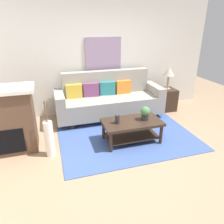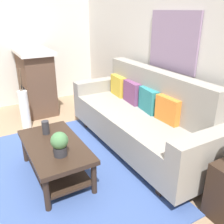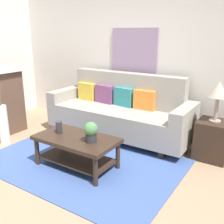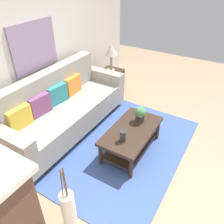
{
  "view_description": "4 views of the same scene",
  "coord_description": "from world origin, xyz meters",
  "px_view_note": "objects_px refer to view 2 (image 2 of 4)",
  "views": [
    {
      "loc": [
        -1.38,
        -2.95,
        2.14
      ],
      "look_at": [
        -0.23,
        0.83,
        0.46
      ],
      "focal_mm": 34.02,
      "sensor_mm": 36.0,
      "label": 1
    },
    {
      "loc": [
        2.45,
        -0.27,
        1.83
      ],
      "look_at": [
        0.0,
        1.12,
        0.66
      ],
      "focal_mm": 39.76,
      "sensor_mm": 36.0,
      "label": 2
    },
    {
      "loc": [
        2.16,
        -2.08,
        1.77
      ],
      "look_at": [
        0.17,
        1.0,
        0.64
      ],
      "focal_mm": 42.39,
      "sensor_mm": 36.0,
      "label": 3
    },
    {
      "loc": [
        -2.45,
        -0.77,
        2.57
      ],
      "look_at": [
        0.22,
        0.84,
        0.47
      ],
      "focal_mm": 36.49,
      "sensor_mm": 36.0,
      "label": 4
    }
  ],
  "objects_px": {
    "throw_pillow_teal": "(149,100)",
    "couch": "(140,119)",
    "fireplace": "(36,81)",
    "framed_painting": "(173,41)",
    "throw_pillow_mustard": "(119,86)",
    "throw_pillow_plum": "(132,92)",
    "potted_plant_tabletop": "(60,143)",
    "tabletop_vase": "(46,127)",
    "throw_pillow_orange": "(168,110)",
    "floor_vase": "(25,110)",
    "coffee_table": "(55,153)"
  },
  "relations": [
    {
      "from": "couch",
      "to": "framed_painting",
      "type": "height_order",
      "value": "framed_painting"
    },
    {
      "from": "throw_pillow_orange",
      "to": "framed_painting",
      "type": "bearing_deg",
      "value": 139.34
    },
    {
      "from": "throw_pillow_mustard",
      "to": "fireplace",
      "type": "bearing_deg",
      "value": -141.6
    },
    {
      "from": "tabletop_vase",
      "to": "potted_plant_tabletop",
      "type": "height_order",
      "value": "potted_plant_tabletop"
    },
    {
      "from": "throw_pillow_orange",
      "to": "throw_pillow_mustard",
      "type": "bearing_deg",
      "value": 180.0
    },
    {
      "from": "throw_pillow_plum",
      "to": "potted_plant_tabletop",
      "type": "height_order",
      "value": "throw_pillow_plum"
    },
    {
      "from": "potted_plant_tabletop",
      "to": "fireplace",
      "type": "distance_m",
      "value": 2.45
    },
    {
      "from": "fireplace",
      "to": "framed_painting",
      "type": "height_order",
      "value": "framed_painting"
    },
    {
      "from": "throw_pillow_mustard",
      "to": "throw_pillow_orange",
      "type": "bearing_deg",
      "value": 0.0
    },
    {
      "from": "couch",
      "to": "throw_pillow_orange",
      "type": "distance_m",
      "value": 0.48
    },
    {
      "from": "tabletop_vase",
      "to": "framed_painting",
      "type": "xyz_separation_m",
      "value": [
        0.21,
        1.72,
        0.92
      ]
    },
    {
      "from": "throw_pillow_teal",
      "to": "couch",
      "type": "bearing_deg",
      "value": -90.0
    },
    {
      "from": "throw_pillow_plum",
      "to": "throw_pillow_teal",
      "type": "height_order",
      "value": "same"
    },
    {
      "from": "potted_plant_tabletop",
      "to": "throw_pillow_orange",
      "type": "bearing_deg",
      "value": 87.62
    },
    {
      "from": "couch",
      "to": "framed_painting",
      "type": "bearing_deg",
      "value": 90.0
    },
    {
      "from": "throw_pillow_orange",
      "to": "potted_plant_tabletop",
      "type": "height_order",
      "value": "throw_pillow_orange"
    },
    {
      "from": "tabletop_vase",
      "to": "framed_painting",
      "type": "bearing_deg",
      "value": 83.1
    },
    {
      "from": "couch",
      "to": "throw_pillow_mustard",
      "type": "xyz_separation_m",
      "value": [
        -0.79,
        0.12,
        0.25
      ]
    },
    {
      "from": "throw_pillow_mustard",
      "to": "potted_plant_tabletop",
      "type": "relative_size",
      "value": 1.37
    },
    {
      "from": "tabletop_vase",
      "to": "fireplace",
      "type": "height_order",
      "value": "fireplace"
    },
    {
      "from": "throw_pillow_mustard",
      "to": "tabletop_vase",
      "type": "height_order",
      "value": "throw_pillow_mustard"
    },
    {
      "from": "throw_pillow_teal",
      "to": "fireplace",
      "type": "relative_size",
      "value": 0.31
    },
    {
      "from": "couch",
      "to": "throw_pillow_teal",
      "type": "relative_size",
      "value": 6.92
    },
    {
      "from": "throw_pillow_teal",
      "to": "potted_plant_tabletop",
      "type": "distance_m",
      "value": 1.43
    },
    {
      "from": "couch",
      "to": "tabletop_vase",
      "type": "height_order",
      "value": "couch"
    },
    {
      "from": "potted_plant_tabletop",
      "to": "couch",
      "type": "bearing_deg",
      "value": 105.1
    },
    {
      "from": "coffee_table",
      "to": "potted_plant_tabletop",
      "type": "xyz_separation_m",
      "value": [
        0.25,
        -0.01,
        0.26
      ]
    },
    {
      "from": "potted_plant_tabletop",
      "to": "fireplace",
      "type": "height_order",
      "value": "fireplace"
    },
    {
      "from": "throw_pillow_mustard",
      "to": "tabletop_vase",
      "type": "distance_m",
      "value": 1.51
    },
    {
      "from": "potted_plant_tabletop",
      "to": "fireplace",
      "type": "xyz_separation_m",
      "value": [
        -2.42,
        0.36,
        0.02
      ]
    },
    {
      "from": "tabletop_vase",
      "to": "framed_painting",
      "type": "height_order",
      "value": "framed_painting"
    },
    {
      "from": "throw_pillow_mustard",
      "to": "framed_painting",
      "type": "xyz_separation_m",
      "value": [
        0.79,
        0.34,
        0.76
      ]
    },
    {
      "from": "throw_pillow_mustard",
      "to": "fireplace",
      "type": "height_order",
      "value": "fireplace"
    },
    {
      "from": "throw_pillow_mustard",
      "to": "fireplace",
      "type": "distance_m",
      "value": 1.65
    },
    {
      "from": "throw_pillow_mustard",
      "to": "throw_pillow_orange",
      "type": "height_order",
      "value": "same"
    },
    {
      "from": "potted_plant_tabletop",
      "to": "floor_vase",
      "type": "bearing_deg",
      "value": -179.46
    },
    {
      "from": "framed_painting",
      "to": "coffee_table",
      "type": "bearing_deg",
      "value": -87.14
    },
    {
      "from": "couch",
      "to": "potted_plant_tabletop",
      "type": "xyz_separation_m",
      "value": [
        0.34,
        -1.26,
        0.14
      ]
    },
    {
      "from": "throw_pillow_mustard",
      "to": "floor_vase",
      "type": "height_order",
      "value": "throw_pillow_mustard"
    },
    {
      "from": "throw_pillow_orange",
      "to": "fireplace",
      "type": "relative_size",
      "value": 0.31
    },
    {
      "from": "throw_pillow_plum",
      "to": "fireplace",
      "type": "height_order",
      "value": "fireplace"
    },
    {
      "from": "throw_pillow_mustard",
      "to": "floor_vase",
      "type": "xyz_separation_m",
      "value": [
        -0.63,
        -1.4,
        -0.36
      ]
    },
    {
      "from": "fireplace",
      "to": "floor_vase",
      "type": "height_order",
      "value": "fireplace"
    },
    {
      "from": "couch",
      "to": "tabletop_vase",
      "type": "bearing_deg",
      "value": -99.43
    },
    {
      "from": "throw_pillow_plum",
      "to": "throw_pillow_orange",
      "type": "bearing_deg",
      "value": 0.0
    },
    {
      "from": "fireplace",
      "to": "couch",
      "type": "bearing_deg",
      "value": 23.32
    },
    {
      "from": "tabletop_vase",
      "to": "floor_vase",
      "type": "bearing_deg",
      "value": -178.98
    },
    {
      "from": "throw_pillow_mustard",
      "to": "throw_pillow_plum",
      "type": "xyz_separation_m",
      "value": [
        0.4,
        0.0,
        0.0
      ]
    },
    {
      "from": "potted_plant_tabletop",
      "to": "floor_vase",
      "type": "relative_size",
      "value": 0.41
    },
    {
      "from": "throw_pillow_mustard",
      "to": "throw_pillow_plum",
      "type": "distance_m",
      "value": 0.4
    }
  ]
}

